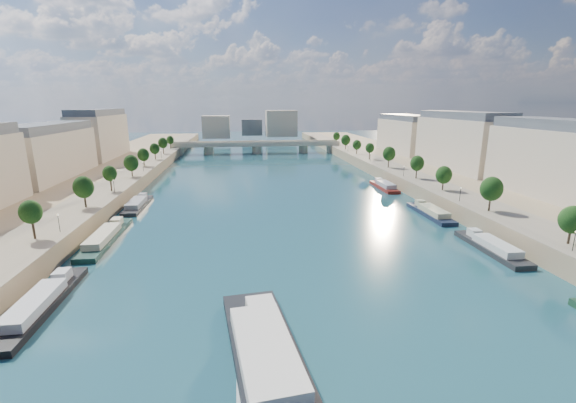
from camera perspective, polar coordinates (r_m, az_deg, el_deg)
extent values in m
plane|color=#0E323E|center=(123.30, -1.45, -1.28)|extent=(700.00, 700.00, 0.00)
cube|color=#9E8460|center=(136.10, -33.22, -1.09)|extent=(44.00, 520.00, 5.00)
cube|color=#9E8460|center=(148.09, 27.47, 0.75)|extent=(44.00, 520.00, 5.00)
cube|color=gray|center=(129.58, -27.42, 0.16)|extent=(14.00, 520.00, 0.10)
cube|color=gray|center=(139.60, 22.51, 1.61)|extent=(14.00, 520.00, 0.10)
cylinder|color=#382B1E|center=(98.17, -33.03, -3.61)|extent=(0.50, 0.50, 3.82)
ellipsoid|color=black|center=(97.26, -33.32, -1.60)|extent=(4.80, 4.80, 5.52)
cylinder|color=#382B1E|center=(119.37, -28.21, -0.12)|extent=(0.50, 0.50, 3.82)
ellipsoid|color=black|center=(118.63, -28.42, 1.56)|extent=(4.80, 4.80, 5.52)
cylinder|color=#382B1E|center=(141.48, -24.87, 2.30)|extent=(0.50, 0.50, 3.82)
ellipsoid|color=black|center=(140.85, -25.02, 3.73)|extent=(4.80, 4.80, 5.52)
cylinder|color=#382B1E|center=(164.11, -22.43, 4.06)|extent=(0.50, 0.50, 3.82)
ellipsoid|color=black|center=(163.57, -22.55, 5.29)|extent=(4.80, 4.80, 5.52)
cylinder|color=#382B1E|center=(187.09, -20.59, 5.38)|extent=(0.50, 0.50, 3.82)
ellipsoid|color=black|center=(186.61, -20.68, 6.47)|extent=(4.80, 4.80, 5.52)
cylinder|color=#382B1E|center=(210.29, -19.14, 6.41)|extent=(0.50, 0.50, 3.82)
ellipsoid|color=black|center=(209.87, -19.22, 7.38)|extent=(4.80, 4.80, 5.52)
cylinder|color=#382B1E|center=(233.66, -17.98, 7.23)|extent=(0.50, 0.50, 3.82)
ellipsoid|color=black|center=(233.28, -18.04, 8.11)|extent=(4.80, 4.80, 5.52)
cylinder|color=#382B1E|center=(257.14, -17.02, 7.90)|extent=(0.50, 0.50, 3.82)
ellipsoid|color=black|center=(256.79, -17.08, 8.70)|extent=(4.80, 4.80, 5.52)
cylinder|color=#382B1E|center=(99.02, 35.76, -3.88)|extent=(0.50, 0.50, 3.82)
ellipsoid|color=black|center=(98.12, 36.06, -1.88)|extent=(4.80, 4.80, 5.52)
cylinder|color=#382B1E|center=(116.83, 27.92, -0.37)|extent=(0.50, 0.50, 3.82)
ellipsoid|color=black|center=(116.07, 28.13, 1.34)|extent=(4.80, 4.80, 5.52)
cylinder|color=#382B1E|center=(136.55, 22.26, 2.17)|extent=(0.50, 0.50, 3.82)
ellipsoid|color=black|center=(135.90, 22.40, 3.65)|extent=(4.80, 4.80, 5.52)
cylinder|color=#382B1E|center=(157.47, 18.05, 4.04)|extent=(0.50, 0.50, 3.82)
ellipsoid|color=black|center=(156.90, 18.15, 5.33)|extent=(4.80, 4.80, 5.52)
cylinder|color=#382B1E|center=(179.16, 14.83, 5.46)|extent=(0.50, 0.50, 3.82)
ellipsoid|color=black|center=(178.66, 14.90, 6.60)|extent=(4.80, 4.80, 5.52)
cylinder|color=#382B1E|center=(201.37, 12.30, 6.55)|extent=(0.50, 0.50, 3.82)
ellipsoid|color=black|center=(200.93, 12.36, 7.57)|extent=(4.80, 4.80, 5.52)
cylinder|color=#382B1E|center=(223.95, 10.27, 7.42)|extent=(0.50, 0.50, 3.82)
ellipsoid|color=black|center=(223.56, 10.31, 8.33)|extent=(4.80, 4.80, 5.52)
cylinder|color=#382B1E|center=(246.80, 8.61, 8.12)|extent=(0.50, 0.50, 3.82)
ellipsoid|color=black|center=(246.44, 8.64, 8.95)|extent=(4.80, 4.80, 5.52)
cylinder|color=#382B1E|center=(269.85, 7.23, 8.69)|extent=(0.50, 0.50, 3.82)
ellipsoid|color=black|center=(269.53, 7.25, 9.45)|extent=(4.80, 4.80, 5.52)
cylinder|color=black|center=(100.56, -30.81, -2.87)|extent=(0.14, 0.14, 4.00)
sphere|color=#FFE5B2|center=(100.03, -30.96, -1.72)|extent=(0.36, 0.36, 0.36)
cylinder|color=black|center=(136.97, -24.36, 2.03)|extent=(0.14, 0.14, 4.00)
sphere|color=#FFE5B2|center=(136.58, -24.45, 2.89)|extent=(0.36, 0.36, 0.36)
cylinder|color=black|center=(174.95, -20.66, 4.83)|extent=(0.14, 0.14, 4.00)
sphere|color=#FFE5B2|center=(174.65, -20.72, 5.51)|extent=(0.36, 0.36, 0.36)
cylinder|color=black|center=(213.68, -18.27, 6.62)|extent=(0.14, 0.14, 4.00)
sphere|color=#FFE5B2|center=(213.43, -18.31, 7.18)|extent=(0.36, 0.36, 0.36)
cylinder|color=black|center=(93.90, 36.67, -4.84)|extent=(0.14, 0.14, 4.00)
sphere|color=#FFE5B2|center=(93.33, 36.86, -3.62)|extent=(0.36, 0.36, 0.36)
cylinder|color=black|center=(124.36, 24.14, 0.91)|extent=(0.14, 0.14, 4.00)
sphere|color=#FFE5B2|center=(123.93, 24.23, 1.85)|extent=(0.36, 0.36, 0.36)
cylinder|color=black|center=(159.10, 16.78, 4.27)|extent=(0.14, 0.14, 4.00)
sphere|color=#FFE5B2|center=(158.77, 16.84, 5.02)|extent=(0.36, 0.36, 0.36)
cylinder|color=black|center=(195.86, 12.09, 6.37)|extent=(0.14, 0.14, 4.00)
sphere|color=#FFE5B2|center=(195.59, 12.12, 6.98)|extent=(0.36, 0.36, 0.36)
cylinder|color=black|center=(233.69, 8.88, 7.78)|extent=(0.14, 0.14, 4.00)
sphere|color=#FFE5B2|center=(233.46, 8.90, 8.29)|extent=(0.36, 0.36, 0.36)
cube|color=beige|center=(176.08, -31.95, 6.27)|extent=(16.00, 52.00, 20.00)
cube|color=#474C54|center=(175.25, -32.45, 10.02)|extent=(14.72, 50.44, 3.20)
cube|color=beige|center=(229.84, -26.07, 8.40)|extent=(16.00, 52.00, 20.00)
cube|color=#474C54|center=(229.20, -26.39, 11.28)|extent=(14.72, 50.44, 3.20)
cube|color=beige|center=(141.20, 36.28, 4.16)|extent=(16.00, 52.00, 20.00)
cube|color=beige|center=(187.16, 24.19, 7.55)|extent=(16.00, 52.00, 20.00)
cube|color=#474C54|center=(186.38, 24.56, 11.08)|extent=(14.72, 50.44, 3.20)
cube|color=beige|center=(238.43, 16.99, 9.39)|extent=(16.00, 52.00, 20.00)
cube|color=#474C54|center=(237.82, 17.20, 12.17)|extent=(14.72, 50.44, 3.20)
cube|color=beige|center=(329.18, -10.57, 10.82)|extent=(22.00, 18.00, 18.00)
cube|color=beige|center=(340.55, -1.03, 11.50)|extent=(26.00, 20.00, 22.00)
cube|color=#474C54|center=(353.95, -5.40, 10.91)|extent=(18.00, 16.00, 14.00)
cube|color=#C1B79E|center=(263.39, -4.67, 8.46)|extent=(112.00, 11.00, 2.20)
cube|color=#C1B79E|center=(258.27, -4.62, 8.68)|extent=(112.00, 0.80, 0.90)
cube|color=#C1B79E|center=(268.21, -4.73, 8.89)|extent=(112.00, 0.80, 0.90)
cylinder|color=#C1B79E|center=(264.30, -11.66, 7.43)|extent=(6.40, 6.40, 5.00)
cylinder|color=#C1B79E|center=(263.80, -4.65, 7.66)|extent=(6.40, 6.40, 5.00)
cylinder|color=#C1B79E|center=(267.15, 2.28, 7.78)|extent=(6.40, 6.40, 5.00)
cube|color=#C1B79E|center=(266.58, -15.98, 7.23)|extent=(6.00, 12.00, 5.00)
cube|color=#C1B79E|center=(271.15, 6.49, 7.80)|extent=(6.00, 12.00, 5.00)
cube|color=black|center=(56.36, -3.51, -21.32)|extent=(12.12, 30.80, 2.14)
cube|color=silver|center=(53.22, -3.37, -21.04)|extent=(9.32, 20.20, 1.93)
cube|color=silver|center=(62.87, -4.11, -15.08)|extent=(4.69, 4.09, 1.80)
cube|color=black|center=(78.56, -32.64, -12.91)|extent=(5.00, 27.46, 1.80)
cube|color=#B8BCC6|center=(76.10, -33.52, -12.49)|extent=(4.10, 15.10, 1.60)
cube|color=#B8BCC6|center=(84.61, -30.48, -9.37)|extent=(2.50, 3.30, 1.80)
cube|color=#16382F|center=(106.86, -25.29, -5.04)|extent=(5.00, 30.15, 1.80)
cube|color=beige|center=(104.18, -25.78, -4.59)|extent=(4.10, 16.58, 1.60)
cube|color=beige|center=(114.54, -24.04, -2.70)|extent=(2.50, 3.62, 1.80)
cube|color=#252427|center=(136.06, -21.32, -0.65)|extent=(5.00, 23.65, 1.80)
cube|color=gray|center=(133.88, -21.57, -0.15)|extent=(4.10, 13.01, 1.60)
cube|color=gray|center=(142.33, -20.72, 0.79)|extent=(2.50, 2.84, 1.80)
cube|color=#252527|center=(101.64, 27.83, -6.31)|extent=(5.00, 22.89, 1.80)
cube|color=silver|center=(99.70, 28.54, -5.74)|extent=(4.10, 12.59, 1.60)
cube|color=silver|center=(106.40, 25.87, -4.16)|extent=(2.50, 2.75, 1.80)
cube|color=#182136|center=(125.32, 20.31, -1.79)|extent=(5.00, 23.07, 1.80)
cube|color=beige|center=(123.31, 20.77, -1.27)|extent=(4.10, 12.69, 1.60)
cube|color=beige|center=(130.81, 19.01, -0.21)|extent=(2.50, 2.77, 1.80)
cube|color=maroon|center=(159.21, 14.06, 2.00)|extent=(5.00, 21.28, 1.80)
cube|color=#A4A7B0|center=(157.31, 14.32, 2.47)|extent=(4.10, 11.70, 1.60)
cube|color=#A4A7B0|center=(164.68, 13.31, 3.09)|extent=(2.50, 2.55, 1.80)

